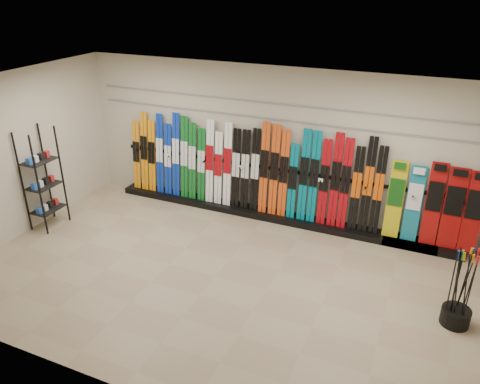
% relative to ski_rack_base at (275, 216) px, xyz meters
% --- Properties ---
extents(floor, '(8.00, 8.00, 0.00)m').
position_rel_ski_rack_base_xyz_m(floor, '(-0.22, -2.28, -0.06)').
color(floor, tan).
rests_on(floor, ground).
extents(back_wall, '(8.00, 0.00, 8.00)m').
position_rel_ski_rack_base_xyz_m(back_wall, '(-0.22, 0.22, 1.44)').
color(back_wall, beige).
rests_on(back_wall, floor).
extents(left_wall, '(0.00, 5.00, 5.00)m').
position_rel_ski_rack_base_xyz_m(left_wall, '(-4.22, -2.28, 1.44)').
color(left_wall, beige).
rests_on(left_wall, floor).
extents(ceiling, '(8.00, 8.00, 0.00)m').
position_rel_ski_rack_base_xyz_m(ceiling, '(-0.22, -2.28, 2.94)').
color(ceiling, silver).
rests_on(ceiling, back_wall).
extents(ski_rack_base, '(8.00, 0.40, 0.12)m').
position_rel_ski_rack_base_xyz_m(ski_rack_base, '(0.00, 0.00, 0.00)').
color(ski_rack_base, black).
rests_on(ski_rack_base, floor).
extents(skis, '(5.37, 0.20, 1.84)m').
position_rel_ski_rack_base_xyz_m(skis, '(-0.65, 0.03, 0.91)').
color(skis, orange).
rests_on(skis, ski_rack_base).
extents(snowboards, '(1.57, 0.23, 1.49)m').
position_rel_ski_rack_base_xyz_m(snowboards, '(2.89, 0.07, 0.78)').
color(snowboards, gold).
rests_on(snowboards, ski_rack_base).
extents(accessory_rack, '(0.40, 0.60, 1.97)m').
position_rel_ski_rack_base_xyz_m(accessory_rack, '(-3.97, -2.01, 0.92)').
color(accessory_rack, black).
rests_on(accessory_rack, floor).
extents(pole_bin, '(0.40, 0.40, 0.25)m').
position_rel_ski_rack_base_xyz_m(pole_bin, '(3.38, -1.95, 0.07)').
color(pole_bin, black).
rests_on(pole_bin, floor).
extents(ski_poles, '(0.31, 0.30, 1.18)m').
position_rel_ski_rack_base_xyz_m(ski_poles, '(3.35, -1.97, 0.55)').
color(ski_poles, black).
rests_on(ski_poles, pole_bin).
extents(slatwall_rail_0, '(7.60, 0.02, 0.03)m').
position_rel_ski_rack_base_xyz_m(slatwall_rail_0, '(-0.22, 0.20, 1.94)').
color(slatwall_rail_0, gray).
rests_on(slatwall_rail_0, back_wall).
extents(slatwall_rail_1, '(7.60, 0.02, 0.03)m').
position_rel_ski_rack_base_xyz_m(slatwall_rail_1, '(-0.22, 0.20, 2.24)').
color(slatwall_rail_1, gray).
rests_on(slatwall_rail_1, back_wall).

